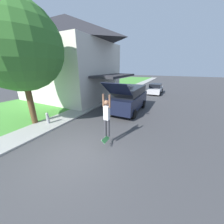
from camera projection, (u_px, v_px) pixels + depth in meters
ground_plane at (72, 154)px, 5.62m from camera, size 120.00×120.00×0.00m
lawn at (57, 102)px, 14.03m from camera, size 10.00×80.00×0.08m
sidewalk at (88, 107)px, 12.17m from camera, size 1.80×80.00×0.10m
house at (69, 58)px, 14.57m from camera, size 12.21×8.81×8.93m
lawn_tree_near at (18, 47)px, 7.04m from camera, size 4.96×4.96×7.17m
suv_parked at (129, 98)px, 10.84m from camera, size 2.17×5.63×2.79m
car_down_street at (155, 89)px, 18.34m from camera, size 1.85×4.09×1.45m
skateboarder at (107, 115)px, 5.81m from camera, size 0.41×0.24×2.07m
skateboard at (106, 139)px, 6.09m from camera, size 0.34×0.78×0.35m
fire_hydrant at (48, 118)px, 8.38m from camera, size 0.20×0.20×0.77m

